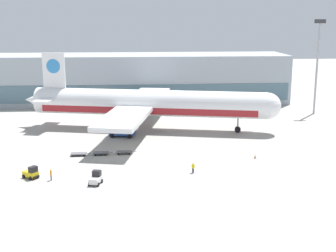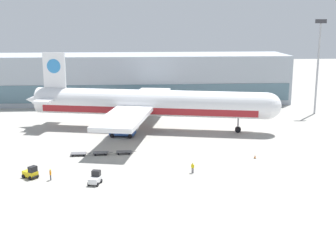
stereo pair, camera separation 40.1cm
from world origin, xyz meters
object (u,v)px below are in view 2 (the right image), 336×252
(light_mast, at_px, (318,60))
(baggage_dolly_second, at_px, (101,153))
(baggage_tug_foreground, at_px, (31,173))
(ground_crew_far, at_px, (193,167))
(scissor_lift_loader, at_px, (123,128))
(baggage_tug_mid, at_px, (95,178))
(baggage_dolly_lead, at_px, (79,154))
(traffic_cone_near, at_px, (255,156))
(ground_crew_near, at_px, (50,174))
(airplane_main, at_px, (146,104))
(baggage_dolly_third, at_px, (124,152))

(light_mast, distance_m, baggage_dolly_second, 64.55)
(baggage_dolly_second, bearing_deg, baggage_tug_foreground, -130.68)
(baggage_tug_foreground, xyz_separation_m, ground_crew_far, (25.73, 0.71, 0.14))
(light_mast, relative_size, scissor_lift_loader, 4.23)
(baggage_tug_mid, bearing_deg, ground_crew_far, -59.90)
(baggage_dolly_lead, bearing_deg, light_mast, 29.95)
(light_mast, bearing_deg, baggage_tug_mid, -137.00)
(ground_crew_far, distance_m, traffic_cone_near, 14.18)
(scissor_lift_loader, xyz_separation_m, ground_crew_far, (12.00, -24.85, -0.88))
(traffic_cone_near, bearing_deg, ground_crew_near, -165.05)
(baggage_dolly_lead, distance_m, baggage_dolly_second, 4.04)
(baggage_tug_mid, distance_m, baggage_dolly_second, 15.48)
(airplane_main, bearing_deg, ground_crew_near, -103.06)
(baggage_tug_mid, xyz_separation_m, baggage_dolly_lead, (-4.30, 15.18, -0.49))
(light_mast, relative_size, baggage_dolly_second, 6.52)
(airplane_main, distance_m, baggage_dolly_third, 20.53)
(airplane_main, xyz_separation_m, scissor_lift_loader, (-5.10, -6.06, -3.94))
(scissor_lift_loader, bearing_deg, airplane_main, 62.18)
(baggage_dolly_third, bearing_deg, ground_crew_near, -129.97)
(light_mast, height_order, baggage_tug_mid, light_mast)
(airplane_main, bearing_deg, traffic_cone_near, -38.84)
(ground_crew_far, xyz_separation_m, traffic_cone_near, (12.16, 7.27, -0.64))
(light_mast, distance_m, scissor_lift_loader, 54.96)
(airplane_main, distance_m, baggage_dolly_second, 22.08)
(light_mast, height_order, ground_crew_far, light_mast)
(scissor_lift_loader, height_order, ground_crew_near, scissor_lift_loader)
(light_mast, xyz_separation_m, scissor_lift_loader, (-49.57, -20.45, -12.06))
(baggage_dolly_second, xyz_separation_m, traffic_cone_near, (27.81, -4.12, -0.01))
(baggage_dolly_lead, relative_size, traffic_cone_near, 4.83)
(airplane_main, relative_size, baggage_dolly_second, 15.45)
(baggage_dolly_lead, height_order, baggage_dolly_third, same)
(light_mast, bearing_deg, airplane_main, -162.06)
(light_mast, xyz_separation_m, baggage_dolly_second, (-53.22, -33.91, -13.57))
(baggage_dolly_second, bearing_deg, airplane_main, 64.93)
(airplane_main, bearing_deg, baggage_dolly_third, -90.93)
(light_mast, height_order, baggage_tug_foreground, light_mast)
(baggage_dolly_lead, height_order, ground_crew_near, ground_crew_near)
(scissor_lift_loader, xyz_separation_m, baggage_dolly_second, (-3.65, -13.46, -1.51))
(scissor_lift_loader, distance_m, ground_crew_far, 27.61)
(baggage_dolly_second, height_order, ground_crew_near, ground_crew_near)
(baggage_tug_foreground, relative_size, baggage_dolly_second, 0.75)
(baggage_tug_mid, height_order, baggage_dolly_lead, baggage_tug_mid)
(baggage_dolly_third, xyz_separation_m, ground_crew_near, (-11.04, -13.60, 0.68))
(light_mast, bearing_deg, baggage_tug_foreground, -143.98)
(ground_crew_near, bearing_deg, baggage_dolly_lead, 166.85)
(baggage_tug_foreground, xyz_separation_m, baggage_dolly_second, (10.07, 12.10, -0.49))
(scissor_lift_loader, relative_size, baggage_dolly_lead, 1.54)
(airplane_main, bearing_deg, scissor_lift_loader, -117.82)
(baggage_tug_foreground, bearing_deg, ground_crew_far, 39.48)
(ground_crew_near, bearing_deg, traffic_cone_near, 103.80)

